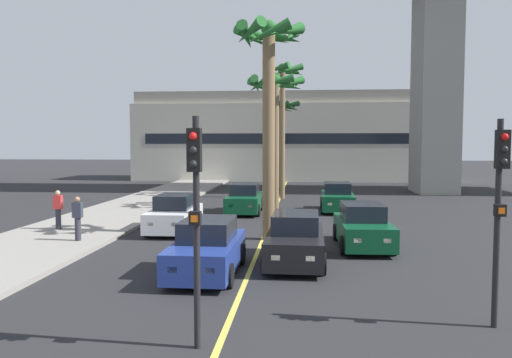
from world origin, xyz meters
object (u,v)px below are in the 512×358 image
(car_queue_fourth, at_px, (295,240))
(traffic_light_median_near, at_px, (196,200))
(palm_tree_mid_median, at_px, (282,120))
(car_queue_sixth, at_px, (337,198))
(palm_tree_farthest_median, at_px, (269,74))
(pedestrian_mid_block, at_px, (58,209))
(traffic_light_right_far_corner, at_px, (500,194))
(car_queue_front, at_px, (363,227))
(car_queue_fifth, at_px, (207,249))
(palm_tree_far_median, at_px, (275,101))
(pedestrian_far_along, at_px, (78,218))
(car_queue_third, at_px, (175,215))
(car_queue_second, at_px, (245,200))
(palm_tree_near_median, at_px, (283,90))

(car_queue_fourth, relative_size, traffic_light_median_near, 0.98)
(palm_tree_mid_median, bearing_deg, car_queue_sixth, -76.40)
(palm_tree_farthest_median, xyz_separation_m, pedestrian_mid_block, (-8.78, 0.66, -5.33))
(car_queue_fourth, bearing_deg, traffic_light_right_far_corner, -52.06)
(car_queue_front, relative_size, car_queue_fifth, 1.01)
(car_queue_sixth, height_order, palm_tree_far_median, palm_tree_far_median)
(palm_tree_far_median, bearing_deg, pedestrian_far_along, -123.33)
(traffic_light_median_near, xyz_separation_m, palm_tree_far_median, (0.39, 19.25, 3.30))
(car_queue_third, distance_m, palm_tree_far_median, 9.69)
(traffic_light_right_far_corner, relative_size, palm_tree_mid_median, 0.57)
(car_queue_sixth, xyz_separation_m, palm_tree_mid_median, (-3.69, 15.24, 4.97))
(pedestrian_far_along, bearing_deg, pedestrian_mid_block, 129.28)
(palm_tree_far_median, height_order, palm_tree_farthest_median, palm_tree_farthest_median)
(car_queue_second, bearing_deg, palm_tree_near_median, 76.97)
(traffic_light_median_near, bearing_deg, car_queue_third, 105.98)
(car_queue_front, bearing_deg, traffic_light_median_near, -112.99)
(palm_tree_mid_median, distance_m, palm_tree_farthest_median, 23.82)
(palm_tree_near_median, bearing_deg, pedestrian_far_along, -112.56)
(palm_tree_far_median, bearing_deg, car_queue_front, -69.40)
(traffic_light_right_far_corner, xyz_separation_m, palm_tree_near_median, (-5.22, 24.00, 4.55))
(car_queue_fifth, distance_m, pedestrian_far_along, 6.70)
(car_queue_fifth, bearing_deg, car_queue_third, 111.38)
(car_queue_front, relative_size, palm_tree_far_median, 0.56)
(traffic_light_right_far_corner, bearing_deg, palm_tree_mid_median, 99.74)
(car_queue_sixth, xyz_separation_m, traffic_light_right_far_corner, (1.97, -17.70, 1.99))
(palm_tree_near_median, relative_size, pedestrian_mid_block, 5.57)
(palm_tree_near_median, bearing_deg, car_queue_front, -77.71)
(car_queue_fourth, distance_m, car_queue_fifth, 2.91)
(traffic_light_median_near, relative_size, traffic_light_right_far_corner, 1.00)
(car_queue_fourth, relative_size, traffic_light_right_far_corner, 0.98)
(car_queue_front, xyz_separation_m, pedestrian_mid_block, (-12.24, 1.83, 0.28))
(car_queue_second, xyz_separation_m, car_queue_third, (-2.29, -5.98, 0.00))
(car_queue_front, distance_m, car_queue_sixth, 9.75)
(car_queue_front, distance_m, palm_tree_farthest_median, 6.69)
(car_queue_sixth, distance_m, traffic_light_right_far_corner, 17.92)
(car_queue_fourth, bearing_deg, car_queue_second, 104.24)
(palm_tree_near_median, bearing_deg, traffic_light_median_near, -91.23)
(traffic_light_median_near, bearing_deg, pedestrian_far_along, 124.88)
(car_queue_front, relative_size, car_queue_third, 1.00)
(palm_tree_near_median, bearing_deg, car_queue_second, -103.03)
(car_queue_second, relative_size, pedestrian_far_along, 2.54)
(car_queue_second, relative_size, palm_tree_near_median, 0.46)
(palm_tree_mid_median, bearing_deg, palm_tree_far_median, -88.97)
(car_queue_sixth, xyz_separation_m, palm_tree_near_median, (-3.25, 6.30, 6.54))
(palm_tree_near_median, distance_m, palm_tree_farthest_median, 14.90)
(car_queue_fourth, bearing_deg, palm_tree_farthest_median, 105.76)
(traffic_light_right_far_corner, height_order, pedestrian_far_along, traffic_light_right_far_corner)
(car_queue_third, distance_m, car_queue_fifth, 7.34)
(car_queue_front, height_order, car_queue_second, same)
(traffic_light_median_near, height_order, traffic_light_right_far_corner, same)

